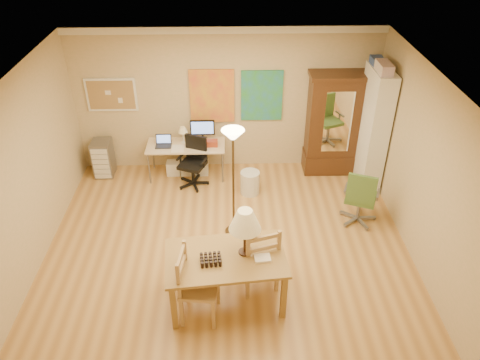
{
  "coord_description": "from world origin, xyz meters",
  "views": [
    {
      "loc": [
        0.04,
        -5.42,
        4.81
      ],
      "look_at": [
        0.2,
        0.3,
        1.06
      ],
      "focal_mm": 35.0,
      "sensor_mm": 36.0,
      "label": 1
    }
  ],
  "objects_px": {
    "dining_table": "(233,247)",
    "office_chair_black": "(194,173)",
    "computer_desk": "(188,156)",
    "office_chair_green": "(359,208)",
    "armoire": "(334,131)",
    "bookshelf": "(373,130)"
  },
  "relations": [
    {
      "from": "dining_table",
      "to": "office_chair_black",
      "type": "xyz_separation_m",
      "value": [
        -0.68,
        2.79,
        -0.66
      ]
    },
    {
      "from": "computer_desk",
      "to": "office_chair_black",
      "type": "height_order",
      "value": "computer_desk"
    },
    {
      "from": "dining_table",
      "to": "office_chair_green",
      "type": "distance_m",
      "value": 2.69
    },
    {
      "from": "computer_desk",
      "to": "office_chair_green",
      "type": "xyz_separation_m",
      "value": [
        2.86,
        -1.55,
        -0.13
      ]
    },
    {
      "from": "dining_table",
      "to": "office_chair_black",
      "type": "relative_size",
      "value": 1.73
    },
    {
      "from": "office_chair_green",
      "to": "armoire",
      "type": "bearing_deg",
      "value": 95.4
    },
    {
      "from": "office_chair_green",
      "to": "bookshelf",
      "type": "bearing_deg",
      "value": 70.82
    },
    {
      "from": "computer_desk",
      "to": "armoire",
      "type": "distance_m",
      "value": 2.74
    },
    {
      "from": "office_chair_green",
      "to": "dining_table",
      "type": "bearing_deg",
      "value": -142.34
    },
    {
      "from": "office_chair_black",
      "to": "bookshelf",
      "type": "xyz_separation_m",
      "value": [
        3.16,
        -0.01,
        0.83
      ]
    },
    {
      "from": "dining_table",
      "to": "armoire",
      "type": "bearing_deg",
      "value": 59.36
    },
    {
      "from": "armoire",
      "to": "bookshelf",
      "type": "xyz_separation_m",
      "value": [
        0.57,
        -0.44,
        0.24
      ]
    },
    {
      "from": "office_chair_green",
      "to": "armoire",
      "type": "xyz_separation_m",
      "value": [
        -0.15,
        1.63,
        0.58
      ]
    },
    {
      "from": "bookshelf",
      "to": "dining_table",
      "type": "bearing_deg",
      "value": -131.67
    },
    {
      "from": "office_chair_green",
      "to": "armoire",
      "type": "relative_size",
      "value": 0.52
    },
    {
      "from": "office_chair_black",
      "to": "armoire",
      "type": "distance_m",
      "value": 2.69
    },
    {
      "from": "computer_desk",
      "to": "armoire",
      "type": "xyz_separation_m",
      "value": [
        2.7,
        0.09,
        0.45
      ]
    },
    {
      "from": "office_chair_black",
      "to": "armoire",
      "type": "relative_size",
      "value": 0.48
    },
    {
      "from": "office_chair_black",
      "to": "armoire",
      "type": "xyz_separation_m",
      "value": [
        2.59,
        0.43,
        0.6
      ]
    },
    {
      "from": "dining_table",
      "to": "bookshelf",
      "type": "distance_m",
      "value": 3.73
    },
    {
      "from": "armoire",
      "to": "bookshelf",
      "type": "relative_size",
      "value": 0.89
    },
    {
      "from": "dining_table",
      "to": "armoire",
      "type": "height_order",
      "value": "armoire"
    }
  ]
}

